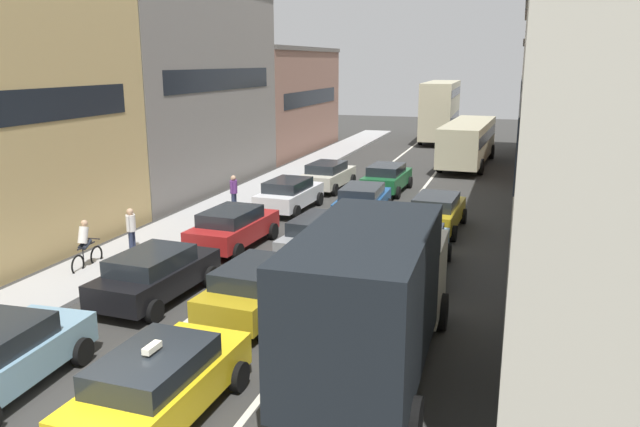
{
  "coord_description": "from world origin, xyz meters",
  "views": [
    {
      "loc": [
        6.38,
        -8.05,
        6.78
      ],
      "look_at": [
        0.0,
        12.0,
        1.6
      ],
      "focal_mm": 34.83,
      "sensor_mm": 36.0,
      "label": 1
    }
  ],
  "objects_px": {
    "sedan_left_lane_third": "(233,227)",
    "taxi_centre_lane_front": "(159,383)",
    "removalist_box_truck": "(374,292)",
    "bus_far_queue_secondary": "(441,108)",
    "hatchback_centre_lane_third": "(321,235)",
    "sedan_centre_lane_fifth": "(387,177)",
    "wagon_right_lane_far": "(436,211)",
    "bus_mid_queue_primary": "(468,139)",
    "sedan_right_lane_behind_truck": "(416,249)",
    "pedestrian_far_sidewalk": "(234,191)",
    "coupe_centre_lane_fourth": "(363,201)",
    "pedestrian_near_kerb": "(131,228)",
    "wagon_left_lane_second": "(155,274)",
    "sedan_centre_lane_second": "(258,287)",
    "sedan_left_lane_fourth": "(289,194)",
    "sedan_left_lane_fifth": "(328,175)",
    "cyclist_on_sidewalk": "(85,246)"
  },
  "relations": [
    {
      "from": "coupe_centre_lane_fourth",
      "to": "sedan_left_lane_third",
      "type": "bearing_deg",
      "value": 146.5
    },
    {
      "from": "sedan_centre_lane_second",
      "to": "cyclist_on_sidewalk",
      "type": "bearing_deg",
      "value": 79.99
    },
    {
      "from": "taxi_centre_lane_front",
      "to": "hatchback_centre_lane_third",
      "type": "relative_size",
      "value": 0.98
    },
    {
      "from": "hatchback_centre_lane_third",
      "to": "sedan_centre_lane_fifth",
      "type": "relative_size",
      "value": 1.01
    },
    {
      "from": "sedan_left_lane_fourth",
      "to": "sedan_centre_lane_second",
      "type": "bearing_deg",
      "value": -160.87
    },
    {
      "from": "sedan_left_lane_third",
      "to": "bus_mid_queue_primary",
      "type": "relative_size",
      "value": 0.41
    },
    {
      "from": "wagon_left_lane_second",
      "to": "hatchback_centre_lane_third",
      "type": "xyz_separation_m",
      "value": [
        3.36,
        5.35,
        0.0
      ]
    },
    {
      "from": "wagon_left_lane_second",
      "to": "sedan_right_lane_behind_truck",
      "type": "height_order",
      "value": "same"
    },
    {
      "from": "sedan_centre_lane_second",
      "to": "sedan_left_lane_third",
      "type": "height_order",
      "value": "same"
    },
    {
      "from": "coupe_centre_lane_fourth",
      "to": "sedan_left_lane_fifth",
      "type": "xyz_separation_m",
      "value": [
        -3.33,
        5.61,
        0.0
      ]
    },
    {
      "from": "sedan_right_lane_behind_truck",
      "to": "pedestrian_far_sidewalk",
      "type": "bearing_deg",
      "value": 55.35
    },
    {
      "from": "sedan_right_lane_behind_truck",
      "to": "bus_far_queue_secondary",
      "type": "height_order",
      "value": "bus_far_queue_secondary"
    },
    {
      "from": "bus_mid_queue_primary",
      "to": "cyclist_on_sidewalk",
      "type": "xyz_separation_m",
      "value": [
        -10.26,
        -25.53,
        -0.91
      ]
    },
    {
      "from": "pedestrian_far_sidewalk",
      "to": "cyclist_on_sidewalk",
      "type": "bearing_deg",
      "value": 84.58
    },
    {
      "from": "sedan_left_lane_fourth",
      "to": "bus_far_queue_secondary",
      "type": "distance_m",
      "value": 28.64
    },
    {
      "from": "wagon_left_lane_second",
      "to": "sedan_left_lane_fourth",
      "type": "height_order",
      "value": "same"
    },
    {
      "from": "sedan_centre_lane_fifth",
      "to": "cyclist_on_sidewalk",
      "type": "bearing_deg",
      "value": 158.16
    },
    {
      "from": "bus_mid_queue_primary",
      "to": "pedestrian_near_kerb",
      "type": "relative_size",
      "value": 6.39
    },
    {
      "from": "taxi_centre_lane_front",
      "to": "coupe_centre_lane_fourth",
      "type": "height_order",
      "value": "taxi_centre_lane_front"
    },
    {
      "from": "taxi_centre_lane_front",
      "to": "wagon_right_lane_far",
      "type": "distance_m",
      "value": 15.99
    },
    {
      "from": "sedan_left_lane_fourth",
      "to": "bus_far_queue_secondary",
      "type": "bearing_deg",
      "value": -4.11
    },
    {
      "from": "coupe_centre_lane_fourth",
      "to": "bus_far_queue_secondary",
      "type": "bearing_deg",
      "value": -1.39
    },
    {
      "from": "removalist_box_truck",
      "to": "wagon_right_lane_far",
      "type": "bearing_deg",
      "value": -0.16
    },
    {
      "from": "sedan_centre_lane_second",
      "to": "sedan_right_lane_behind_truck",
      "type": "relative_size",
      "value": 1.01
    },
    {
      "from": "sedan_centre_lane_fifth",
      "to": "hatchback_centre_lane_third",
      "type": "bearing_deg",
      "value": -177.45
    },
    {
      "from": "taxi_centre_lane_front",
      "to": "sedan_right_lane_behind_truck",
      "type": "height_order",
      "value": "taxi_centre_lane_front"
    },
    {
      "from": "sedan_left_lane_third",
      "to": "taxi_centre_lane_front",
      "type": "bearing_deg",
      "value": -158.76
    },
    {
      "from": "hatchback_centre_lane_third",
      "to": "cyclist_on_sidewalk",
      "type": "relative_size",
      "value": 2.55
    },
    {
      "from": "removalist_box_truck",
      "to": "sedan_right_lane_behind_truck",
      "type": "height_order",
      "value": "removalist_box_truck"
    },
    {
      "from": "sedan_centre_lane_fifth",
      "to": "sedan_right_lane_behind_truck",
      "type": "xyz_separation_m",
      "value": [
        3.54,
        -12.41,
        0.0
      ]
    },
    {
      "from": "sedan_left_lane_fifth",
      "to": "bus_far_queue_secondary",
      "type": "height_order",
      "value": "bus_far_queue_secondary"
    },
    {
      "from": "wagon_right_lane_far",
      "to": "bus_mid_queue_primary",
      "type": "height_order",
      "value": "bus_mid_queue_primary"
    },
    {
      "from": "removalist_box_truck",
      "to": "coupe_centre_lane_fourth",
      "type": "xyz_separation_m",
      "value": [
        -3.61,
        13.73,
        -1.18
      ]
    },
    {
      "from": "coupe_centre_lane_fourth",
      "to": "taxi_centre_lane_front",
      "type": "bearing_deg",
      "value": 178.56
    },
    {
      "from": "coupe_centre_lane_fourth",
      "to": "pedestrian_far_sidewalk",
      "type": "relative_size",
      "value": 2.62
    },
    {
      "from": "bus_mid_queue_primary",
      "to": "hatchback_centre_lane_third",
      "type": "bearing_deg",
      "value": 174.26
    },
    {
      "from": "removalist_box_truck",
      "to": "bus_far_queue_secondary",
      "type": "relative_size",
      "value": 0.73
    },
    {
      "from": "coupe_centre_lane_fourth",
      "to": "cyclist_on_sidewalk",
      "type": "distance_m",
      "value": 11.92
    },
    {
      "from": "sedan_centre_lane_second",
      "to": "pedestrian_near_kerb",
      "type": "relative_size",
      "value": 2.65
    },
    {
      "from": "removalist_box_truck",
      "to": "coupe_centre_lane_fourth",
      "type": "bearing_deg",
      "value": 13.41
    },
    {
      "from": "cyclist_on_sidewalk",
      "to": "sedan_centre_lane_second",
      "type": "bearing_deg",
      "value": -107.47
    },
    {
      "from": "wagon_left_lane_second",
      "to": "wagon_right_lane_far",
      "type": "height_order",
      "value": "same"
    },
    {
      "from": "bus_mid_queue_primary",
      "to": "sedan_centre_lane_fifth",
      "type": "bearing_deg",
      "value": 164.38
    },
    {
      "from": "sedan_centre_lane_second",
      "to": "hatchback_centre_lane_third",
      "type": "relative_size",
      "value": 1.0
    },
    {
      "from": "sedan_left_lane_fourth",
      "to": "wagon_left_lane_second",
      "type": "bearing_deg",
      "value": -176.46
    },
    {
      "from": "removalist_box_truck",
      "to": "sedan_left_lane_fourth",
      "type": "height_order",
      "value": "removalist_box_truck"
    },
    {
      "from": "coupe_centre_lane_fourth",
      "to": "bus_mid_queue_primary",
      "type": "bearing_deg",
      "value": -13.18
    },
    {
      "from": "coupe_centre_lane_fourth",
      "to": "pedestrian_far_sidewalk",
      "type": "xyz_separation_m",
      "value": [
        -6.06,
        -0.35,
        0.15
      ]
    },
    {
      "from": "wagon_left_lane_second",
      "to": "sedan_left_lane_fifth",
      "type": "xyz_separation_m",
      "value": [
        0.1,
        16.81,
        0.0
      ]
    },
    {
      "from": "hatchback_centre_lane_third",
      "to": "pedestrian_near_kerb",
      "type": "distance_m",
      "value": 6.88
    }
  ]
}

